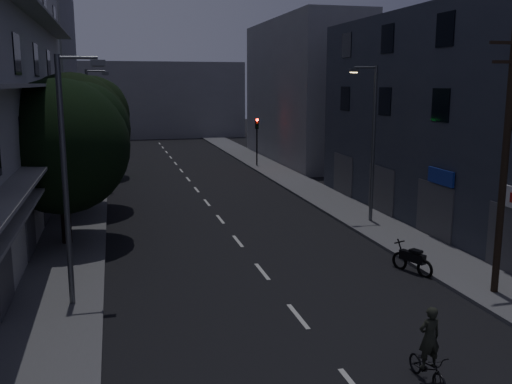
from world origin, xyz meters
name	(u,v)px	position (x,y,z in m)	size (l,w,h in m)	color
ground	(206,201)	(0.00, 25.00, 0.00)	(160.00, 160.00, 0.00)	black
sidewalk_left	(81,206)	(-7.50, 25.00, 0.07)	(3.00, 90.00, 0.15)	#565659
sidewalk_right	(318,194)	(7.50, 25.00, 0.07)	(3.00, 90.00, 0.15)	#565659
lane_markings	(192,184)	(0.00, 31.25, 0.01)	(0.15, 60.50, 0.01)	beige
building_right	(490,121)	(11.99, 14.00, 5.50)	(6.19, 28.00, 11.00)	#2C313C
building_far_left	(38,75)	(-12.00, 48.00, 8.00)	(6.00, 20.00, 16.00)	slate
building_far_right	(302,91)	(12.00, 42.00, 6.50)	(6.00, 20.00, 13.00)	slate
building_far_end	(153,100)	(0.00, 70.00, 5.00)	(24.00, 8.00, 10.00)	slate
tree_near	(63,141)	(-7.62, 16.70, 4.76)	(5.97, 5.97, 7.37)	black
tree_mid	(74,125)	(-7.52, 23.53, 4.98)	(6.28, 6.28, 7.73)	black
tree_far	(86,114)	(-7.34, 35.56, 4.95)	(6.20, 6.20, 7.67)	black
traffic_signal_far_right	(257,132)	(6.73, 38.54, 3.10)	(0.28, 0.37, 4.10)	black
traffic_signal_far_left	(98,133)	(-6.69, 40.25, 3.10)	(0.28, 0.37, 4.10)	black
street_lamp_left_near	(68,169)	(-6.87, 9.05, 4.60)	(1.51, 0.25, 8.00)	#575A5F
street_lamp_right	(371,136)	(7.43, 17.24, 4.60)	(1.51, 0.25, 8.00)	#525559
street_lamp_left_far	(91,124)	(-6.85, 29.90, 4.60)	(1.51, 0.25, 8.00)	#54565B
utility_pole	(505,157)	(7.20, 6.57, 4.87)	(1.80, 0.24, 9.00)	black
motorcycle	(412,260)	(5.64, 9.47, 0.50)	(0.92, 1.87, 1.26)	black
cyclist	(428,358)	(1.80, 1.83, 0.67)	(0.62, 1.60, 2.00)	black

